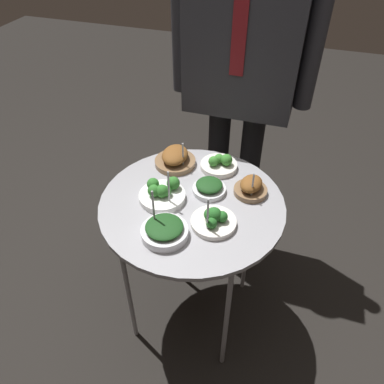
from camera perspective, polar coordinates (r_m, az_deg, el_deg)
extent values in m
plane|color=black|center=(1.99, 0.00, -17.29)|extent=(8.00, 8.00, 0.00)
cylinder|color=#939399|center=(1.43, 0.00, -1.79)|extent=(0.71, 0.71, 0.02)
cylinder|color=gray|center=(1.55, 5.30, -18.65)|extent=(0.02, 0.02, 0.71)
cylinder|color=gray|center=(1.64, -9.72, -14.48)|extent=(0.02, 0.02, 0.71)
cylinder|color=gray|center=(1.81, 8.61, -7.41)|extent=(0.02, 0.02, 0.71)
cylinder|color=gray|center=(1.88, -4.15, -4.46)|extent=(0.02, 0.02, 0.71)
cylinder|color=white|center=(1.43, -4.55, -0.69)|extent=(0.18, 0.18, 0.02)
sphere|color=#2D7028|center=(1.41, -3.93, 0.12)|extent=(0.04, 0.04, 0.04)
sphere|color=#2D7028|center=(1.43, -2.87, 1.38)|extent=(0.05, 0.05, 0.05)
sphere|color=#2D7028|center=(1.44, -6.00, 1.17)|extent=(0.05, 0.05, 0.05)
sphere|color=#2D7028|center=(1.41, -5.84, 0.19)|extent=(0.05, 0.05, 0.05)
sphere|color=#2D7028|center=(1.40, -4.57, 0.14)|extent=(0.05, 0.05, 0.05)
cylinder|color=#939399|center=(1.36, -3.55, 0.42)|extent=(0.01, 0.01, 0.16)
cylinder|color=silver|center=(1.33, 3.29, -4.65)|extent=(0.16, 0.16, 0.02)
sphere|color=#236023|center=(1.31, 4.60, -3.77)|extent=(0.04, 0.04, 0.04)
sphere|color=#236023|center=(1.31, 3.37, -3.47)|extent=(0.05, 0.05, 0.05)
sphere|color=#236023|center=(1.32, 2.76, -3.43)|extent=(0.04, 0.04, 0.04)
sphere|color=#236023|center=(1.29, 3.00, -4.76)|extent=(0.04, 0.04, 0.04)
cylinder|color=#939399|center=(1.26, 2.40, -3.71)|extent=(0.01, 0.01, 0.15)
cylinder|color=brown|center=(1.61, -2.57, 4.59)|extent=(0.17, 0.17, 0.02)
ellipsoid|color=brown|center=(1.59, -2.61, 5.68)|extent=(0.12, 0.15, 0.05)
cylinder|color=#939399|center=(1.55, -1.39, 5.47)|extent=(0.01, 0.01, 0.13)
cylinder|color=silver|center=(1.59, 4.10, 3.99)|extent=(0.16, 0.16, 0.02)
sphere|color=#387F2D|center=(1.56, 5.29, 4.90)|extent=(0.05, 0.05, 0.05)
sphere|color=#387F2D|center=(1.57, 4.15, 5.09)|extent=(0.04, 0.04, 0.04)
sphere|color=#387F2D|center=(1.56, 3.32, 4.69)|extent=(0.04, 0.04, 0.04)
cylinder|color=brown|center=(1.47, 8.88, 0.18)|extent=(0.13, 0.13, 0.02)
ellipsoid|color=brown|center=(1.45, 9.02, 1.24)|extent=(0.10, 0.12, 0.05)
cylinder|color=#939399|center=(1.41, 9.18, 0.81)|extent=(0.01, 0.01, 0.12)
cylinder|color=silver|center=(1.29, -4.19, -6.15)|extent=(0.16, 0.16, 0.03)
ellipsoid|color=#194219|center=(1.27, -4.25, -5.28)|extent=(0.13, 0.13, 0.02)
cylinder|color=#939399|center=(1.27, -5.85, -2.90)|extent=(0.01, 0.01, 0.18)
cylinder|color=silver|center=(1.47, 2.62, 0.36)|extent=(0.13, 0.13, 0.02)
ellipsoid|color=#194219|center=(1.45, 2.65, 1.11)|extent=(0.10, 0.10, 0.03)
cylinder|color=black|center=(2.05, 3.83, 2.50)|extent=(0.11, 0.11, 0.85)
cylinder|color=black|center=(2.02, 8.42, 1.56)|extent=(0.11, 0.11, 0.85)
cube|color=#28282D|center=(1.67, 8.03, 22.36)|extent=(0.48, 0.23, 0.64)
cube|color=maroon|center=(1.54, 7.31, 23.79)|extent=(0.06, 0.01, 0.38)
cylinder|color=#28282D|center=(1.74, -1.76, 24.25)|extent=(0.08, 0.08, 0.59)
cylinder|color=#28282D|center=(1.64, 18.35, 21.42)|extent=(0.08, 0.08, 0.59)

